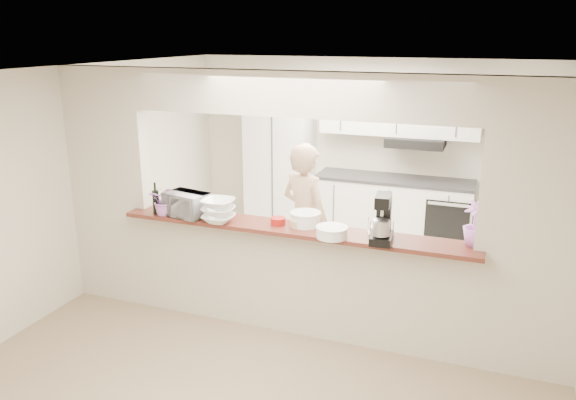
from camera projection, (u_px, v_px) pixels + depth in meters
The scene contains 19 objects.
floor at pixel (294, 329), 5.54m from camera, with size 6.00×6.00×0.00m, color gray.
tile_overlay at pixel (337, 270), 6.93m from camera, with size 5.00×2.90×0.01m, color beige.
partition at pixel (294, 185), 5.12m from camera, with size 5.00×0.15×2.50m.
bar_counter at pixel (294, 276), 5.37m from camera, with size 3.40×0.38×1.09m.
kitchen_cabinets at pixel (349, 171), 7.77m from camera, with size 3.15×0.62×2.25m.
refrigerator at pixel (521, 197), 6.98m from camera, with size 0.75×0.70×1.70m, color #9F9EA3.
flower_left at pixel (164, 200), 5.49m from camera, with size 0.27×0.23×0.30m, color #E579D0.
wine_bottle_a at pixel (156, 202), 5.53m from camera, with size 0.06×0.06×0.32m.
wine_bottle_b at pixel (156, 202), 5.53m from camera, with size 0.06×0.06×0.31m.
toaster_oven at pixel (187, 204), 5.47m from camera, with size 0.42×0.28×0.23m, color #9F9FA3.
serving_bowls at pixel (218, 211), 5.28m from camera, with size 0.30×0.30×0.22m, color white.
plate_stack_a at pixel (305, 219), 5.20m from camera, with size 0.28×0.28×0.13m.
plate_stack_b at pixel (332, 232), 4.90m from camera, with size 0.28×0.28×0.10m.
red_bowl at pixel (278, 221), 5.24m from camera, with size 0.14×0.14×0.07m, color maroon.
tan_bowl at pixel (298, 223), 5.18m from camera, with size 0.15×0.15×0.07m, color tan.
utensil_caddy at pixel (381, 225), 4.98m from camera, with size 0.25×0.20×0.21m.
stand_mixer at pixel (383, 220), 4.77m from camera, with size 0.21×0.31×0.43m.
flower_right at pixel (476, 224), 4.68m from camera, with size 0.22×0.22×0.39m, color #BC72D4.
person at pixel (305, 221), 6.07m from camera, with size 0.62×0.41×1.71m, color tan.
Camera 1 is at (1.69, -4.65, 2.81)m, focal length 35.00 mm.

